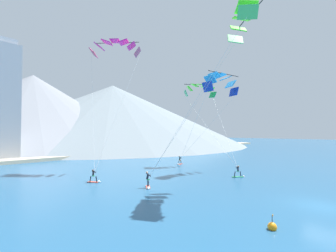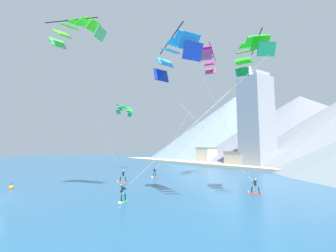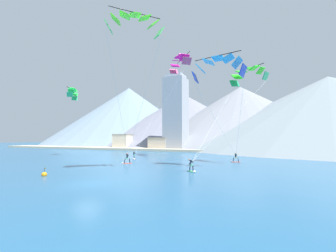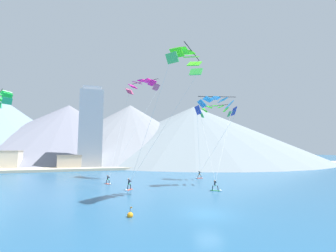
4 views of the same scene
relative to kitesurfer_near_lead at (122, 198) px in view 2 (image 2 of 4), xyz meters
name	(u,v)px [view 2 (image 2 of 4)]	position (x,y,z in m)	size (l,w,h in m)	color
kitesurfer_near_lead	(122,198)	(0.00, 0.00, 0.00)	(1.52, 1.50, 1.66)	#33B266
kitesurfer_near_trail	(253,189)	(3.18, 13.62, 0.00)	(1.79, 0.78, 1.68)	#E54C33
kitesurfer_mid_center	(154,175)	(-15.14, 10.90, -0.03)	(1.25, 1.69, 1.64)	#E54C33
kitesurfer_far_left	(122,178)	(-12.44, 4.29, 0.10)	(1.38, 1.62, 1.82)	#E54C33
parafoil_kite_near_lead	(251,53)	(5.83, 10.73, 13.68)	(8.92, 12.88, 13.99)	#1DA360
parafoil_kite_near_trail	(176,53)	(2.44, 4.24, 13.50)	(7.35, 10.58, 13.94)	#1331A4
parafoil_kite_mid_center	(208,58)	(-8.27, 17.54, 19.73)	(10.31, 10.02, 20.02)	#BB4671
parafoil_kite_far_left	(77,31)	(-6.01, -3.53, 17.60)	(9.37, 11.05, 17.81)	#4AC25B
parafoil_kite_distant_high_outer	(125,110)	(-32.09, 11.57, 14.07)	(4.12, 5.11, 2.39)	#28AB69
race_marker_buoy	(11,188)	(-13.75, -9.13, -0.31)	(0.56, 0.56, 1.02)	orange
shoreline_strip	(303,171)	(-6.49, 41.13, -0.12)	(180.00, 10.00, 0.70)	beige
shore_building_promenade_mid	(240,159)	(-25.44, 43.83, 1.70)	(6.89, 6.54, 4.30)	beige
shore_building_quay_west	(206,155)	(-42.79, 46.12, 2.37)	(6.72, 4.76, 5.64)	beige
highrise_tower	(256,121)	(-19.87, 44.31, 12.16)	(7.00, 7.00, 25.66)	#999EA8
mountain_peak_central_summit	(236,127)	(-71.67, 93.21, 17.50)	(100.76, 100.76, 35.93)	slate
mountain_peak_east_shoulder	(302,128)	(-33.09, 90.68, 13.53)	(96.13, 96.13, 27.98)	slate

